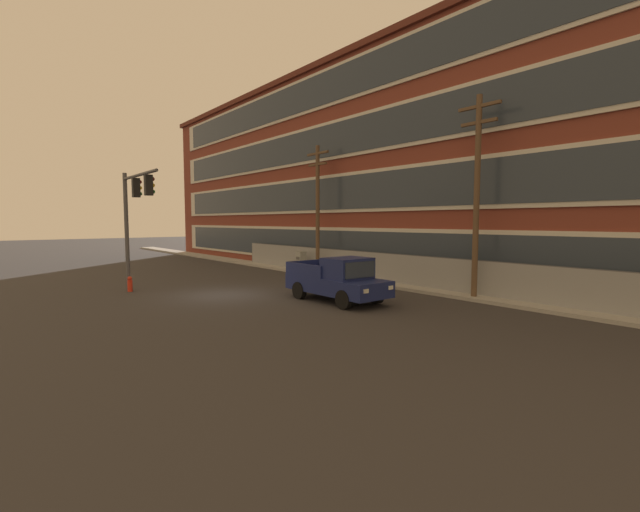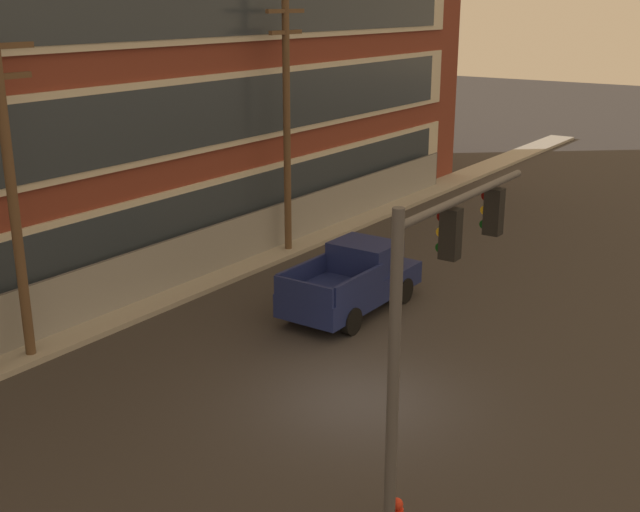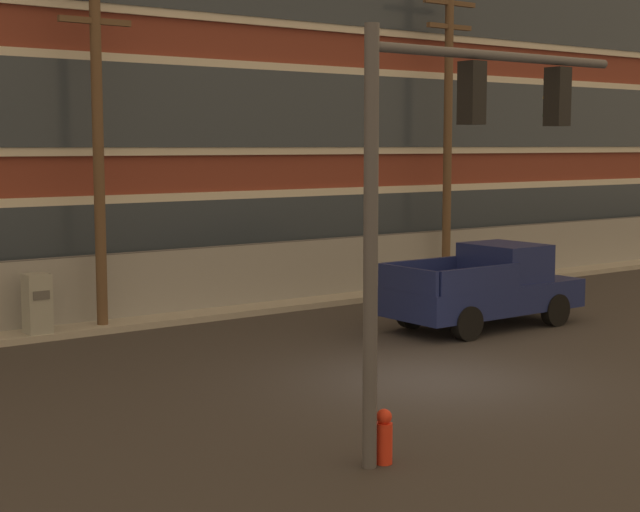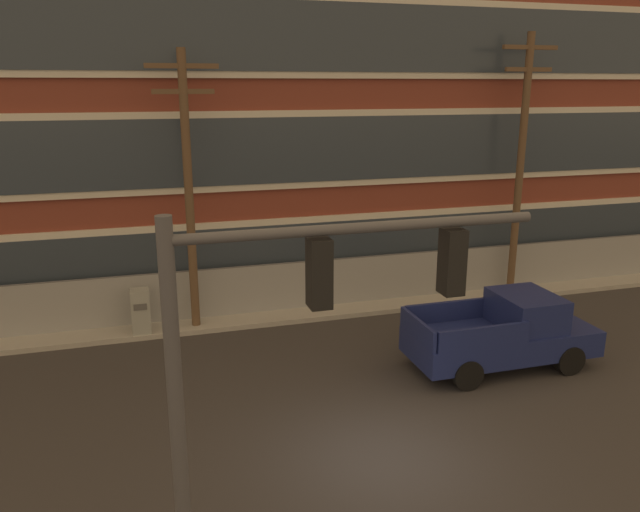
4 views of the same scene
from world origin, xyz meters
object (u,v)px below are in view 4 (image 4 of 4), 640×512
Objects in this scene: pickup_truck_navy at (505,334)px; utility_pole_midblock at (521,159)px; electrical_cabinet at (141,313)px; utility_pole_near_corner at (188,184)px; traffic_signal_mast at (284,345)px.

utility_pole_midblock is at bearing 55.46° from pickup_truck_navy.
pickup_truck_navy reaches higher than electrical_cabinet.
utility_pole_near_corner is (-7.80, 5.07, 3.68)m from pickup_truck_navy.
utility_pole_near_corner is at bearing 146.99° from pickup_truck_navy.
pickup_truck_navy is 3.38× the size of electrical_cabinet.
electrical_cabinet is (-1.64, -0.16, -3.87)m from utility_pole_near_corner.
traffic_signal_mast is at bearing -133.94° from utility_pole_midblock.
traffic_signal_mast reaches higher than pickup_truck_navy.
utility_pole_midblock is at bearing 46.06° from traffic_signal_mast.
traffic_signal_mast is 12.01m from electrical_cabinet.
utility_pole_near_corner is 0.93× the size of utility_pole_midblock.
electrical_cabinet is (-1.82, 11.36, -3.47)m from traffic_signal_mast.
pickup_truck_navy is (7.62, 6.44, -3.29)m from traffic_signal_mast.
pickup_truck_navy is at bearing -124.54° from utility_pole_midblock.
utility_pole_near_corner is (-0.18, 11.51, 0.39)m from traffic_signal_mast.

